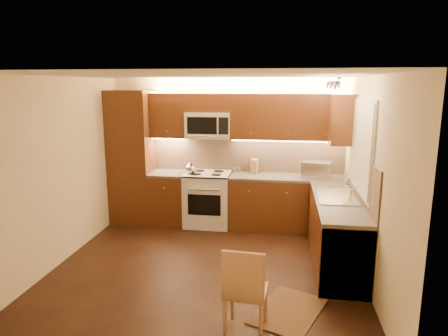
% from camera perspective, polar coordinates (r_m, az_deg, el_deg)
% --- Properties ---
extents(floor, '(4.00, 4.00, 0.01)m').
position_cam_1_polar(floor, '(5.51, -2.47, -13.97)').
color(floor, black).
rests_on(floor, ground).
extents(ceiling, '(4.00, 4.00, 0.01)m').
position_cam_1_polar(ceiling, '(4.97, -2.73, 13.00)').
color(ceiling, beige).
rests_on(ceiling, ground).
extents(wall_back, '(4.00, 0.01, 2.50)m').
position_cam_1_polar(wall_back, '(7.03, 0.55, 2.41)').
color(wall_back, beige).
rests_on(wall_back, ground).
extents(wall_front, '(4.00, 0.01, 2.50)m').
position_cam_1_polar(wall_front, '(3.24, -9.51, -9.03)').
color(wall_front, beige).
rests_on(wall_front, ground).
extents(wall_left, '(0.01, 4.00, 2.50)m').
position_cam_1_polar(wall_left, '(5.82, -22.31, -0.45)').
color(wall_left, beige).
rests_on(wall_left, ground).
extents(wall_right, '(0.01, 4.00, 2.50)m').
position_cam_1_polar(wall_right, '(5.11, 20.02, -1.87)').
color(wall_right, beige).
rests_on(wall_right, ground).
extents(pantry, '(0.70, 0.60, 2.30)m').
position_cam_1_polar(pantry, '(7.18, -12.95, 1.50)').
color(pantry, '#3F1F0D').
rests_on(pantry, floor).
extents(base_cab_back_left, '(0.62, 0.60, 0.86)m').
position_cam_1_polar(base_cab_back_left, '(7.13, -7.73, -4.32)').
color(base_cab_back_left, '#3F1F0D').
rests_on(base_cab_back_left, floor).
extents(counter_back_left, '(0.62, 0.60, 0.04)m').
position_cam_1_polar(counter_back_left, '(7.02, -7.83, -0.79)').
color(counter_back_left, '#393734').
rests_on(counter_back_left, base_cab_back_left).
extents(base_cab_back_right, '(1.92, 0.60, 0.86)m').
position_cam_1_polar(base_cab_back_right, '(6.86, 8.85, -5.01)').
color(base_cab_back_right, '#3F1F0D').
rests_on(base_cab_back_right, floor).
extents(counter_back_right, '(1.92, 0.60, 0.04)m').
position_cam_1_polar(counter_back_right, '(6.74, 8.97, -1.34)').
color(counter_back_right, '#393734').
rests_on(counter_back_right, base_cab_back_right).
extents(base_cab_right, '(0.60, 2.00, 0.86)m').
position_cam_1_polar(base_cab_right, '(5.67, 15.64, -8.93)').
color(base_cab_right, '#3F1F0D').
rests_on(base_cab_right, floor).
extents(counter_right, '(0.60, 2.00, 0.04)m').
position_cam_1_polar(counter_right, '(5.53, 15.90, -4.56)').
color(counter_right, '#393734').
rests_on(counter_right, base_cab_right).
extents(dishwasher, '(0.58, 0.60, 0.84)m').
position_cam_1_polar(dishwasher, '(5.03, 16.60, -11.71)').
color(dishwasher, silver).
rests_on(dishwasher, floor).
extents(backsplash_back, '(3.30, 0.02, 0.60)m').
position_cam_1_polar(backsplash_back, '(6.99, 3.38, 1.92)').
color(backsplash_back, tan).
rests_on(backsplash_back, wall_back).
extents(backsplash_right, '(0.02, 2.00, 0.60)m').
position_cam_1_polar(backsplash_right, '(5.50, 19.08, -1.40)').
color(backsplash_right, tan).
rests_on(backsplash_right, wall_right).
extents(upper_cab_back_left, '(0.62, 0.35, 0.75)m').
position_cam_1_polar(upper_cab_back_left, '(7.00, -7.77, 7.42)').
color(upper_cab_back_left, '#3F1F0D').
rests_on(upper_cab_back_left, wall_back).
extents(upper_cab_back_right, '(1.92, 0.35, 0.75)m').
position_cam_1_polar(upper_cab_back_right, '(6.72, 9.24, 7.20)').
color(upper_cab_back_right, '#3F1F0D').
rests_on(upper_cab_back_right, wall_back).
extents(upper_cab_bridge, '(0.76, 0.35, 0.31)m').
position_cam_1_polar(upper_cab_bridge, '(6.82, -2.17, 9.26)').
color(upper_cab_bridge, '#3F1F0D').
rests_on(upper_cab_bridge, wall_back).
extents(upper_cab_right_corner, '(0.35, 0.50, 0.75)m').
position_cam_1_polar(upper_cab_right_corner, '(6.35, 16.42, 6.62)').
color(upper_cab_right_corner, '#3F1F0D').
rests_on(upper_cab_right_corner, wall_right).
extents(stove, '(0.76, 0.65, 0.92)m').
position_cam_1_polar(stove, '(6.94, -2.30, -4.41)').
color(stove, silver).
rests_on(stove, floor).
extents(microwave, '(0.76, 0.38, 0.44)m').
position_cam_1_polar(microwave, '(6.83, -2.17, 6.11)').
color(microwave, silver).
rests_on(microwave, wall_back).
extents(window_frame, '(0.03, 1.44, 1.24)m').
position_cam_1_polar(window_frame, '(5.57, 19.03, 2.95)').
color(window_frame, silver).
rests_on(window_frame, wall_right).
extents(window_blinds, '(0.02, 1.36, 1.16)m').
position_cam_1_polar(window_blinds, '(5.57, 18.83, 2.96)').
color(window_blinds, silver).
rests_on(window_blinds, wall_right).
extents(sink, '(0.52, 0.86, 0.15)m').
position_cam_1_polar(sink, '(5.65, 15.76, -3.21)').
color(sink, silver).
rests_on(sink, counter_right).
extents(faucet, '(0.20, 0.04, 0.30)m').
position_cam_1_polar(faucet, '(5.66, 17.61, -2.51)').
color(faucet, silver).
rests_on(faucet, counter_right).
extents(track_light_bar, '(0.04, 1.20, 0.03)m').
position_cam_1_polar(track_light_bar, '(5.30, 15.23, 12.10)').
color(track_light_bar, silver).
rests_on(track_light_bar, ceiling).
extents(kettle, '(0.25, 0.25, 0.22)m').
position_cam_1_polar(kettle, '(6.75, -4.77, 0.10)').
color(kettle, silver).
rests_on(kettle, stove).
extents(toaster_oven, '(0.51, 0.43, 0.26)m').
position_cam_1_polar(toaster_oven, '(6.73, 13.01, -0.20)').
color(toaster_oven, silver).
rests_on(toaster_oven, counter_back_right).
extents(knife_block, '(0.13, 0.19, 0.24)m').
position_cam_1_polar(knife_block, '(6.90, 4.35, 0.26)').
color(knife_block, '#A36E49').
rests_on(knife_block, counter_back_right).
extents(spice_jar_a, '(0.04, 0.04, 0.11)m').
position_cam_1_polar(spice_jar_a, '(6.95, 2.18, -0.20)').
color(spice_jar_a, silver).
rests_on(spice_jar_a, counter_back_right).
extents(spice_jar_b, '(0.05, 0.05, 0.09)m').
position_cam_1_polar(spice_jar_b, '(6.94, 5.17, -0.34)').
color(spice_jar_b, brown).
rests_on(spice_jar_b, counter_back_right).
extents(spice_jar_c, '(0.06, 0.06, 0.09)m').
position_cam_1_polar(spice_jar_c, '(6.93, 1.53, -0.27)').
color(spice_jar_c, silver).
rests_on(spice_jar_c, counter_back_right).
extents(spice_jar_d, '(0.06, 0.06, 0.10)m').
position_cam_1_polar(spice_jar_d, '(6.96, 1.93, -0.20)').
color(spice_jar_d, brown).
rests_on(spice_jar_d, counter_back_right).
extents(soap_bottle, '(0.11, 0.12, 0.20)m').
position_cam_1_polar(soap_bottle, '(6.44, 17.01, -1.23)').
color(soap_bottle, silver).
rests_on(soap_bottle, counter_right).
extents(rug, '(0.90, 1.06, 0.01)m').
position_cam_1_polar(rug, '(4.63, 9.16, -19.37)').
color(rug, black).
rests_on(rug, floor).
extents(dining_chair, '(0.43, 0.43, 0.91)m').
position_cam_1_polar(dining_chair, '(4.07, 3.15, -16.71)').
color(dining_chair, '#A36E49').
rests_on(dining_chair, floor).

